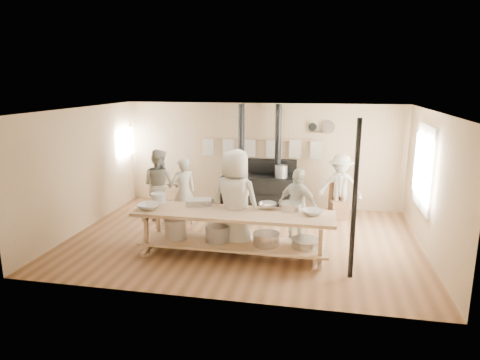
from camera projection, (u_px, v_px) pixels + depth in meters
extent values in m
plane|color=brown|center=(243.00, 239.00, 8.70)|extent=(7.00, 7.00, 0.00)
plane|color=tan|center=(261.00, 155.00, 10.79)|extent=(7.00, 0.00, 7.00)
plane|color=tan|center=(210.00, 215.00, 6.01)|extent=(7.00, 0.00, 7.00)
plane|color=tan|center=(81.00, 170.00, 9.06)|extent=(0.00, 5.00, 5.00)
plane|color=tan|center=(432.00, 185.00, 7.74)|extent=(0.00, 5.00, 5.00)
plane|color=tan|center=(243.00, 110.00, 8.11)|extent=(7.00, 7.00, 0.00)
cube|color=beige|center=(425.00, 167.00, 8.27)|extent=(0.06, 1.35, 1.65)
plane|color=white|center=(422.00, 167.00, 8.28)|extent=(0.00, 1.50, 1.50)
cube|color=beige|center=(422.00, 167.00, 8.28)|extent=(0.02, 0.03, 1.50)
plane|color=white|center=(125.00, 142.00, 10.90)|extent=(0.00, 0.90, 0.90)
cube|color=black|center=(259.00, 193.00, 10.61)|extent=(1.80, 0.70, 0.85)
cube|color=black|center=(259.00, 207.00, 10.69)|extent=(1.90, 0.75, 0.10)
cube|color=black|center=(261.00, 166.00, 10.75)|extent=(1.80, 0.12, 0.35)
cylinder|color=black|center=(241.00, 140.00, 10.44)|extent=(0.15, 0.15, 1.75)
cylinder|color=black|center=(278.00, 141.00, 10.27)|extent=(0.15, 0.15, 1.75)
cylinder|color=#B2B2B7|center=(237.00, 168.00, 10.58)|extent=(0.36, 0.36, 0.34)
cylinder|color=gray|center=(281.00, 171.00, 10.32)|extent=(0.30, 0.30, 0.30)
cylinder|color=#9F7E5B|center=(261.00, 139.00, 10.60)|extent=(3.00, 0.04, 0.04)
cube|color=beige|center=(209.00, 146.00, 10.90)|extent=(0.28, 0.01, 0.46)
cube|color=beige|center=(229.00, 147.00, 10.80)|extent=(0.28, 0.01, 0.46)
cube|color=beige|center=(250.00, 148.00, 10.70)|extent=(0.28, 0.01, 0.46)
cube|color=beige|center=(272.00, 148.00, 10.60)|extent=(0.28, 0.01, 0.46)
cube|color=beige|center=(294.00, 149.00, 10.50)|extent=(0.28, 0.01, 0.46)
cube|color=beige|center=(316.00, 150.00, 10.39)|extent=(0.28, 0.01, 0.46)
cube|color=#9F7E5B|center=(319.00, 133.00, 10.31)|extent=(0.50, 0.14, 0.03)
cylinder|color=black|center=(313.00, 127.00, 10.33)|extent=(0.20, 0.04, 0.20)
cylinder|color=silver|center=(328.00, 127.00, 10.26)|extent=(0.32, 0.03, 0.32)
cube|color=#9F7E5B|center=(233.00, 214.00, 7.65)|extent=(3.60, 0.90, 0.06)
cube|color=#9F7E5B|center=(234.00, 243.00, 7.78)|extent=(3.40, 0.80, 0.04)
cube|color=#9F7E5B|center=(234.00, 246.00, 7.79)|extent=(3.30, 0.06, 0.06)
cube|color=#9F7E5B|center=(147.00, 234.00, 7.75)|extent=(0.07, 0.07, 0.85)
cube|color=#9F7E5B|center=(159.00, 224.00, 8.32)|extent=(0.07, 0.07, 0.85)
cube|color=#9F7E5B|center=(320.00, 247.00, 7.16)|extent=(0.07, 0.07, 0.85)
cube|color=#9F7E5B|center=(321.00, 234.00, 7.73)|extent=(0.07, 0.07, 0.85)
cylinder|color=#B2B2B7|center=(176.00, 229.00, 7.94)|extent=(0.40, 0.40, 0.38)
cylinder|color=gray|center=(218.00, 233.00, 7.80)|extent=(0.44, 0.44, 0.30)
cylinder|color=silver|center=(266.00, 239.00, 7.64)|extent=(0.48, 0.48, 0.22)
cylinder|color=silver|center=(306.00, 244.00, 7.52)|extent=(0.52, 0.52, 0.14)
cylinder|color=black|center=(355.00, 201.00, 6.72)|extent=(0.08, 0.08, 2.60)
imported|color=beige|center=(184.00, 192.00, 9.38)|extent=(0.66, 0.62, 1.52)
imported|color=beige|center=(159.00, 185.00, 9.73)|extent=(0.93, 0.81, 1.64)
imported|color=beige|center=(235.00, 201.00, 7.87)|extent=(1.07, 0.82, 1.94)
imported|color=beige|center=(298.00, 206.00, 8.32)|extent=(0.95, 0.74, 1.50)
imported|color=beige|center=(340.00, 187.00, 9.80)|extent=(1.05, 0.68, 1.52)
cube|color=#513220|center=(338.00, 210.00, 9.95)|extent=(0.48, 0.48, 0.41)
cube|color=#513220|center=(337.00, 192.00, 10.03)|extent=(0.38, 0.14, 0.46)
imported|color=white|center=(149.00, 206.00, 7.80)|extent=(0.43, 0.43, 0.10)
imported|color=silver|center=(206.00, 202.00, 8.06)|extent=(0.41, 0.41, 0.10)
imported|color=white|center=(312.00, 212.00, 7.48)|extent=(0.50, 0.50, 0.09)
imported|color=silver|center=(268.00, 206.00, 7.84)|extent=(0.42, 0.42, 0.10)
cube|color=#B2B2B7|center=(199.00, 202.00, 8.09)|extent=(0.53, 0.42, 0.10)
cylinder|color=silver|center=(290.00, 206.00, 7.76)|extent=(0.50, 0.50, 0.13)
cylinder|color=gray|center=(239.00, 200.00, 7.93)|extent=(0.36, 0.36, 0.25)
cylinder|color=white|center=(158.00, 198.00, 8.23)|extent=(0.35, 0.35, 0.18)
cylinder|color=white|center=(244.00, 201.00, 7.91)|extent=(0.16, 0.16, 0.23)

